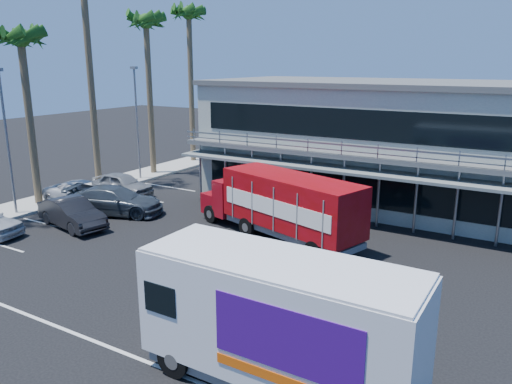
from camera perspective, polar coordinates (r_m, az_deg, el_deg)
The scene contains 14 objects.
ground at distance 20.74m, azimuth -5.17°, elevation -9.29°, with size 120.00×120.00×0.00m, color black.
building at distance 31.69m, azimuth 15.33°, elevation 5.54°, with size 22.40×12.00×7.30m.
curb_strip at distance 34.77m, azimuth -19.67°, elevation -0.05°, with size 3.00×32.00×0.16m, color #A5A399.
palm_c at distance 31.88m, azimuth -25.24°, elevation 14.79°, with size 2.80×2.80×10.75m.
palm_e at distance 38.42m, azimuth -12.43°, elevation 17.58°, with size 2.80×2.80×12.25m.
palm_f at distance 42.94m, azimuth -7.67°, elevation 18.64°, with size 2.80×2.80×13.25m.
light_pole_near at distance 30.43m, azimuth -26.61°, elevation 5.76°, with size 0.50×0.25×8.09m.
light_pole_far at distance 36.77m, azimuth -13.46°, elevation 8.18°, with size 0.50×0.25×8.09m.
red_truck at distance 24.06m, azimuth 2.92°, elevation -1.35°, with size 9.79×4.95×3.22m.
white_van at distance 13.33m, azimuth 2.58°, elevation -14.49°, with size 7.39×2.61×3.60m.
parked_car_b at distance 27.72m, azimuth -20.29°, elevation -2.28°, with size 1.60×4.58×1.51m, color black.
parked_car_c at distance 31.76m, azimuth -19.05°, elevation -0.17°, with size 2.35×5.10×1.42m, color silver.
parked_car_d at distance 29.30m, azimuth -15.82°, elevation -0.95°, with size 2.22×5.45×1.58m, color #313942.
parked_car_e at distance 33.33m, azimuth -15.05°, elevation 0.86°, with size 1.74×4.33×1.47m, color slate.
Camera 1 is at (11.19, -15.31, 8.40)m, focal length 35.00 mm.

